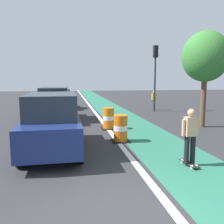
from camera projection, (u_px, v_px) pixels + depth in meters
ground_plane at (130, 222)px, 4.30m from camera, size 100.00×100.00×0.00m
bike_lane_strip at (121, 117)px, 16.42m from camera, size 2.50×80.00×0.01m
lane_divider_stripe at (99, 117)px, 16.16m from camera, size 0.20×80.00×0.01m
skateboarder_on_lane at (190, 135)px, 6.98m from camera, size 0.57×0.82×1.69m
parked_suv_nearest at (53, 122)px, 8.40m from camera, size 1.96×4.62×2.04m
parked_suv_second at (55, 104)px, 14.90m from camera, size 1.98×4.63×2.04m
parked_sedan_third at (60, 99)px, 20.96m from camera, size 2.10×4.20×1.70m
traffic_barrel_front at (121, 129)px, 9.79m from camera, size 0.73×0.73×1.09m
traffic_barrel_mid at (109, 119)px, 12.29m from camera, size 0.73×0.73×1.09m
traffic_light_corner at (155, 67)px, 18.61m from camera, size 0.41×0.32×5.10m
pedestrian_crossing at (154, 100)px, 19.88m from camera, size 0.34×0.20×1.61m
street_tree_sidewalk at (205, 57)px, 12.37m from camera, size 2.40×2.40×5.00m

